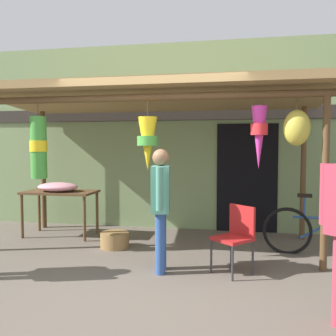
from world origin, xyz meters
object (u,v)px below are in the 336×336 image
shopper_by_bananas (161,200)px  flower_heap_on_table (58,187)px  wicker_basket_by_table (115,240)px  parked_bicycle (325,232)px  display_table (60,196)px  folding_chair (236,233)px

shopper_by_bananas → flower_heap_on_table: bearing=146.1°
wicker_basket_by_table → parked_bicycle: (3.13, 0.15, 0.23)m
display_table → flower_heap_on_table: 0.19m
display_table → folding_chair: 3.37m
flower_heap_on_table → shopper_by_bananas: size_ratio=0.46×
folding_chair → shopper_by_bananas: size_ratio=0.54×
wicker_basket_by_table → shopper_by_bananas: 1.56m
folding_chair → wicker_basket_by_table: (-1.88, 0.81, -0.38)m
flower_heap_on_table → parked_bicycle: size_ratio=0.41×
display_table → parked_bicycle: size_ratio=0.71×
wicker_basket_by_table → shopper_by_bananas: shopper_by_bananas is taller
flower_heap_on_table → shopper_by_bananas: 2.57m
parked_bicycle → display_table: bearing=174.7°
wicker_basket_by_table → shopper_by_bananas: size_ratio=0.29×
folding_chair → parked_bicycle: bearing=37.5°
display_table → wicker_basket_by_table: 1.44m
folding_chair → wicker_basket_by_table: bearing=156.7°
parked_bicycle → shopper_by_bananas: (-2.18, -1.10, 0.56)m
display_table → folding_chair: (3.07, -1.36, -0.20)m
wicker_basket_by_table → parked_bicycle: bearing=2.7°
display_table → wicker_basket_by_table: display_table is taller
flower_heap_on_table → shopper_by_bananas: bearing=-33.9°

